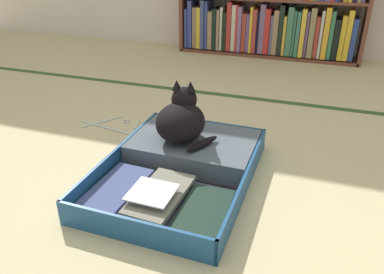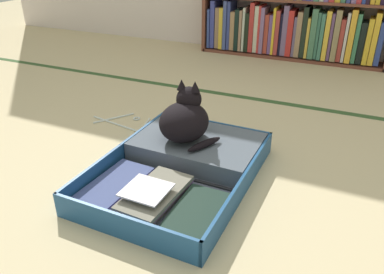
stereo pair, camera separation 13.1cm
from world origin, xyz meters
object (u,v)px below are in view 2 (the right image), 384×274
at_px(open_suitcase, 185,163).
at_px(black_cat, 186,119).
at_px(bookshelf, 294,3).
at_px(clothes_hanger, 127,123).

xyz_separation_m(open_suitcase, black_cat, (-0.05, 0.11, 0.15)).
distance_m(open_suitcase, black_cat, 0.20).
distance_m(bookshelf, open_suitcase, 2.05).
bearing_deg(bookshelf, black_cat, -92.51).
distance_m(black_cat, clothes_hanger, 0.52).
height_order(open_suitcase, clothes_hanger, open_suitcase).
bearing_deg(black_cat, bookshelf, 87.49).
relative_size(open_suitcase, black_cat, 2.90).
distance_m(bookshelf, black_cat, 1.91).
bearing_deg(open_suitcase, clothes_hanger, 148.63).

